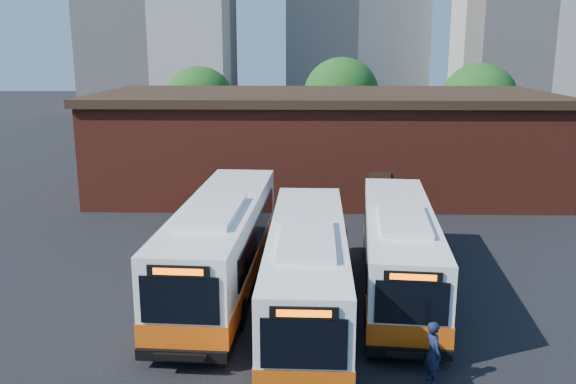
{
  "coord_description": "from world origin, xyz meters",
  "views": [
    {
      "loc": [
        -1.29,
        -19.26,
        9.23
      ],
      "look_at": [
        -1.95,
        7.41,
        2.84
      ],
      "focal_mm": 38.0,
      "sensor_mm": 36.0,
      "label": 1
    }
  ],
  "objects_px": {
    "bus_east": "(399,253)",
    "transit_worker": "(433,353)",
    "bus_mideast": "(307,275)",
    "bus_midwest": "(222,247)"
  },
  "relations": [
    {
      "from": "bus_midwest",
      "to": "bus_east",
      "type": "xyz_separation_m",
      "value": [
        6.84,
        -0.15,
        -0.13
      ]
    },
    {
      "from": "bus_mideast",
      "to": "bus_midwest",
      "type": "bearing_deg",
      "value": 142.56
    },
    {
      "from": "bus_mideast",
      "to": "bus_east",
      "type": "distance_m",
      "value": 4.32
    },
    {
      "from": "bus_mideast",
      "to": "bus_east",
      "type": "xyz_separation_m",
      "value": [
        3.53,
        2.49,
        -0.03
      ]
    },
    {
      "from": "bus_midwest",
      "to": "bus_mideast",
      "type": "height_order",
      "value": "bus_midwest"
    },
    {
      "from": "bus_midwest",
      "to": "transit_worker",
      "type": "relative_size",
      "value": 7.24
    },
    {
      "from": "bus_east",
      "to": "transit_worker",
      "type": "bearing_deg",
      "value": -85.19
    },
    {
      "from": "bus_midwest",
      "to": "bus_mideast",
      "type": "distance_m",
      "value": 4.23
    },
    {
      "from": "bus_mideast",
      "to": "transit_worker",
      "type": "distance_m",
      "value": 5.55
    },
    {
      "from": "bus_east",
      "to": "bus_mideast",
      "type": "bearing_deg",
      "value": -139.64
    }
  ]
}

